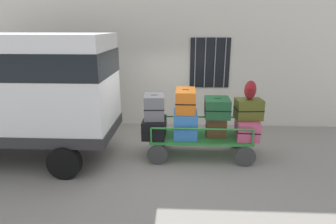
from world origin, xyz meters
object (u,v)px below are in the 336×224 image
van (10,85)px  suitcase_left_middle (154,107)px  suitcase_center_bottom (216,126)px  suitcase_midleft_middle (186,101)px  suitcase_midright_middle (249,109)px  suitcase_midleft_bottom (185,124)px  suitcase_center_middle (217,107)px  suitcase_left_bottom (154,127)px  backpack (250,90)px  luggage_cart (200,140)px  suitcase_midright_bottom (247,128)px

van → suitcase_left_middle: bearing=4.8°
suitcase_left_middle → suitcase_center_bottom: (1.48, 0.02, -0.47)m
suitcase_midleft_middle → suitcase_midright_middle: (1.48, -0.02, -0.18)m
suitcase_midleft_bottom → suitcase_center_middle: 0.85m
suitcase_left_bottom → suitcase_center_bottom: suitcase_center_bottom is taller
backpack → van: bearing=-177.2°
backpack → suitcase_center_middle: bearing=-179.8°
suitcase_midright_middle → luggage_cart: bearing=-179.1°
suitcase_midleft_middle → suitcase_midright_middle: bearing=-0.7°
suitcase_center_middle → backpack: (0.73, 0.00, 0.42)m
suitcase_midright_middle → suitcase_midleft_middle: bearing=179.3°
suitcase_center_bottom → suitcase_midright_bottom: bearing=1.5°
suitcase_center_middle → suitcase_midright_middle: 0.74m
suitcase_left_bottom → suitcase_center_bottom: bearing=1.7°
suitcase_midleft_bottom → suitcase_center_middle: (0.74, -0.01, 0.43)m
suitcase_left_bottom → suitcase_center_middle: size_ratio=1.17×
suitcase_center_middle → suitcase_midright_bottom: 0.90m
suitcase_left_bottom → backpack: backpack is taller
suitcase_center_middle → suitcase_left_middle: bearing=179.8°
suitcase_midleft_bottom → suitcase_center_bottom: bearing=1.5°
suitcase_left_bottom → suitcase_midleft_middle: bearing=5.5°
suitcase_left_bottom → suitcase_left_middle: (-0.00, 0.02, 0.51)m
suitcase_midleft_bottom → backpack: size_ratio=1.69×
luggage_cart → suitcase_center_middle: size_ratio=3.67×
suitcase_midleft_bottom → suitcase_midleft_middle: 0.57m
suitcase_midright_bottom → backpack: bearing=-96.5°
suitcase_midright_middle → suitcase_center_middle: bearing=-177.0°
luggage_cart → backpack: bearing=-1.0°
suitcase_midright_bottom → backpack: 0.93m
suitcase_midleft_middle → van: bearing=-175.3°
suitcase_center_bottom → suitcase_center_middle: suitcase_center_middle is taller
van → suitcase_center_bottom: (4.74, 0.30, -1.01)m
suitcase_left_bottom → suitcase_midleft_bottom: size_ratio=1.06×
suitcase_midleft_bottom → suitcase_midright_bottom: suitcase_midleft_bottom is taller
suitcase_center_bottom → suitcase_center_middle: size_ratio=0.77×
van → backpack: size_ratio=10.64×
backpack → suitcase_midright_bottom: bearing=83.5°
suitcase_midright_bottom → suitcase_center_middle: bearing=-176.3°
suitcase_midright_bottom → suitcase_midright_middle: bearing=-90.0°
suitcase_center_bottom → suitcase_midright_middle: 0.86m
suitcase_left_bottom → suitcase_midright_bottom: bearing=1.6°
suitcase_left_middle → van: bearing=-175.2°
suitcase_center_middle → suitcase_midright_middle: suitcase_center_middle is taller
van → luggage_cart: 4.59m
luggage_cart → backpack: size_ratio=5.61×
van → suitcase_midright_middle: size_ratio=7.31×
van → suitcase_left_middle: van is taller
suitcase_left_bottom → van: bearing=-175.5°
suitcase_midleft_middle → suitcase_midright_bottom: 1.61m
van → suitcase_left_middle: size_ratio=7.51×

